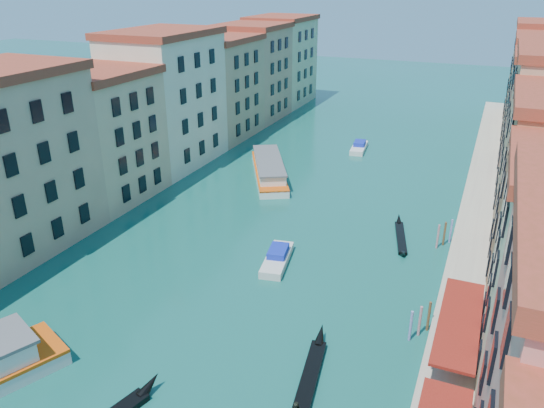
# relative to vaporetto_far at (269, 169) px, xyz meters

# --- Properties ---
(left_bank_palazzos) EXTENTS (12.80, 128.40, 21.00)m
(left_bank_palazzos) POSITION_rel_vaporetto_far_xyz_m (-17.71, -6.34, 8.48)
(left_bank_palazzos) COLOR tan
(left_bank_palazzos) RESTS_ON ground
(quay) EXTENTS (4.00, 140.00, 1.00)m
(quay) POSITION_rel_vaporetto_far_xyz_m (30.29, -6.02, -0.73)
(quay) COLOR #AFA18D
(quay) RESTS_ON ground
(vaporetto_far) EXTENTS (12.39, 18.13, 2.73)m
(vaporetto_far) POSITION_rel_vaporetto_far_xyz_m (0.00, 0.00, 0.00)
(vaporetto_far) COLOR white
(vaporetto_far) RESTS_ON ground
(gondola_right) EXTENTS (2.93, 13.13, 2.62)m
(gondola_right) POSITION_rel_vaporetto_far_xyz_m (20.79, -40.94, -0.73)
(gondola_right) COLOR black
(gondola_right) RESTS_ON ground
(gondola_far) EXTENTS (3.28, 10.44, 1.50)m
(gondola_far) POSITION_rel_vaporetto_far_xyz_m (22.60, -13.24, -0.92)
(gondola_far) COLOR black
(gondola_far) RESTS_ON ground
(motorboat_mid) EXTENTS (3.57, 7.61, 1.52)m
(motorboat_mid) POSITION_rel_vaporetto_far_xyz_m (11.42, -24.17, -0.64)
(motorboat_mid) COLOR silver
(motorboat_mid) RESTS_ON ground
(motorboat_far) EXTENTS (3.00, 7.38, 1.49)m
(motorboat_far) POSITION_rel_vaporetto_far_xyz_m (9.40, 18.50, -0.65)
(motorboat_far) COLOR white
(motorboat_far) RESTS_ON ground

